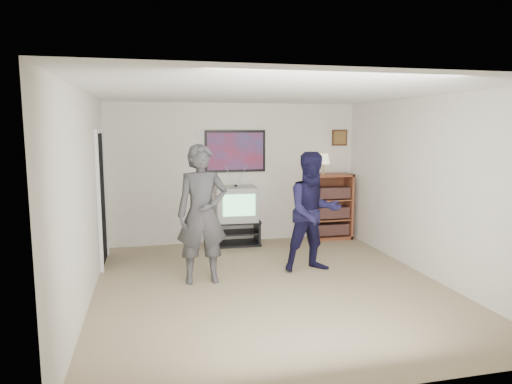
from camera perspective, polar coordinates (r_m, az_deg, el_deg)
name	(u,v)px	position (r m, az deg, el deg)	size (l,w,h in m)	color
room_shell	(265,189)	(6.16, 1.08, 0.40)	(4.51, 5.00, 2.51)	#76614A
media_stand	(234,232)	(8.14, -2.71, -5.08)	(0.90, 0.52, 0.44)	black
crt_television	(236,203)	(8.04, -2.54, -1.45)	(0.71, 0.60, 0.60)	#979893
bookshelf	(331,206)	(8.63, 9.33, -1.79)	(0.74, 0.42, 1.22)	brown
table_lamp	(323,164)	(8.45, 8.42, 3.49)	(0.24, 0.24, 0.38)	beige
person_tall	(202,214)	(6.11, -6.75, -2.76)	(0.68, 0.45, 1.86)	#39383B
person_short	(313,212)	(6.61, 7.19, -2.49)	(0.84, 0.66, 1.73)	black
controller_left	(196,198)	(6.32, -7.45, -0.79)	(0.04, 0.13, 0.04)	white
controller_right	(311,203)	(6.81, 6.92, -1.36)	(0.04, 0.12, 0.04)	white
poster	(235,151)	(8.19, -2.61, 5.11)	(1.10, 0.03, 0.75)	black
air_vent	(204,134)	(8.10, -6.48, 7.16)	(0.28, 0.02, 0.14)	white
small_picture	(340,138)	(8.78, 10.40, 6.69)	(0.30, 0.03, 0.30)	black
doorway	(101,199)	(7.28, -18.80, -0.83)	(0.03, 0.85, 2.00)	black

